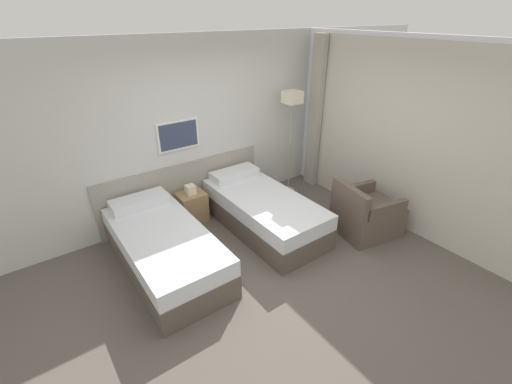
{
  "coord_description": "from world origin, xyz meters",
  "views": [
    {
      "loc": [
        -2.25,
        -2.62,
        2.94
      ],
      "look_at": [
        0.25,
        0.82,
        0.69
      ],
      "focal_mm": 24.0,
      "sensor_mm": 36.0,
      "label": 1
    }
  ],
  "objects_px": {
    "floor_lamp": "(292,107)",
    "armchair": "(366,215)",
    "nightstand": "(192,207)",
    "bed_near_door": "(164,248)",
    "bed_near_window": "(263,211)"
  },
  "relations": [
    {
      "from": "bed_near_door",
      "to": "floor_lamp",
      "type": "xyz_separation_m",
      "value": [
        2.68,
        0.7,
        1.26
      ]
    },
    {
      "from": "bed_near_window",
      "to": "armchair",
      "type": "relative_size",
      "value": 2.14
    },
    {
      "from": "armchair",
      "to": "bed_near_window",
      "type": "bearing_deg",
      "value": 61.21
    },
    {
      "from": "bed_near_window",
      "to": "nightstand",
      "type": "height_order",
      "value": "bed_near_window"
    },
    {
      "from": "bed_near_window",
      "to": "floor_lamp",
      "type": "relative_size",
      "value": 1.13
    },
    {
      "from": "bed_near_door",
      "to": "floor_lamp",
      "type": "height_order",
      "value": "floor_lamp"
    },
    {
      "from": "nightstand",
      "to": "floor_lamp",
      "type": "bearing_deg",
      "value": -2.81
    },
    {
      "from": "bed_near_window",
      "to": "nightstand",
      "type": "distance_m",
      "value": 1.11
    },
    {
      "from": "bed_near_door",
      "to": "bed_near_window",
      "type": "bearing_deg",
      "value": 0.0
    },
    {
      "from": "floor_lamp",
      "to": "bed_near_door",
      "type": "bearing_deg",
      "value": -165.36
    },
    {
      "from": "bed_near_door",
      "to": "nightstand",
      "type": "relative_size",
      "value": 3.3
    },
    {
      "from": "bed_near_door",
      "to": "floor_lamp",
      "type": "relative_size",
      "value": 1.13
    },
    {
      "from": "nightstand",
      "to": "armchair",
      "type": "xyz_separation_m",
      "value": [
        1.93,
        -1.78,
        0.03
      ]
    },
    {
      "from": "armchair",
      "to": "nightstand",
      "type": "bearing_deg",
      "value": 59.24
    },
    {
      "from": "floor_lamp",
      "to": "armchair",
      "type": "xyz_separation_m",
      "value": [
        0.04,
        -1.69,
        -1.26
      ]
    }
  ]
}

